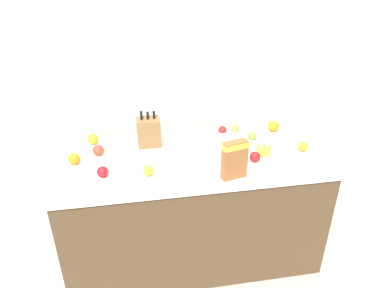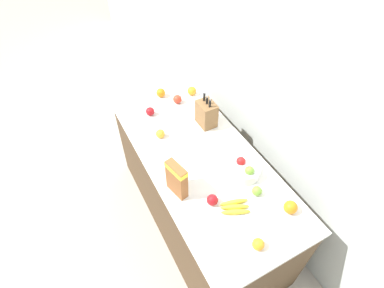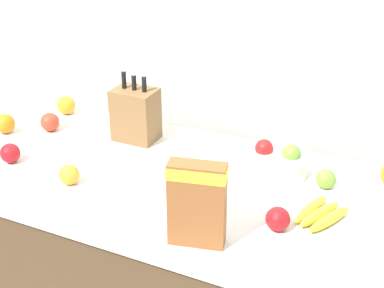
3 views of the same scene
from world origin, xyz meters
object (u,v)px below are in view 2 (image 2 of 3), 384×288
orange_back_center (192,91)px  orange_front_left (160,134)px  cereal_box (177,178)px  apple_leftmost (177,99)px  apple_rear (257,191)px  orange_mid_right (291,207)px  fruit_bowl (244,169)px  orange_by_cereal (258,244)px  apple_near_bananas (150,111)px  apple_rightmost (212,200)px  orange_mid_left (161,93)px  knife_block (206,114)px  banana_bunch (235,207)px

orange_back_center → orange_front_left: 0.60m
cereal_box → apple_leftmost: bearing=140.7°
apple_rear → orange_mid_right: 0.23m
fruit_bowl → apple_leftmost: size_ratio=3.10×
orange_by_cereal → orange_mid_right: 0.34m
fruit_bowl → orange_front_left: (-0.60, -0.36, -0.01)m
apple_near_bananas → apple_rear: bearing=16.0°
cereal_box → apple_leftmost: 0.95m
apple_rightmost → apple_near_bananas: bearing=-179.3°
orange_front_left → orange_mid_right: size_ratio=0.82×
cereal_box → orange_mid_left: bearing=148.9°
apple_rear → orange_by_cereal: size_ratio=0.94×
apple_near_bananas → orange_mid_left: (-0.19, 0.18, 0.00)m
apple_rear → apple_rightmost: apple_rightmost is taller
knife_block → orange_mid_left: 0.54m
orange_front_left → knife_block: bearing=85.5°
fruit_bowl → apple_near_bananas: 0.95m
cereal_box → orange_mid_right: 0.73m
orange_front_left → orange_mid_right: orange_mid_right is taller
banana_bunch → apple_rear: apple_rear is taller
fruit_bowl → orange_back_center: fruit_bowl is taller
apple_leftmost → orange_mid_left: orange_mid_left is taller
cereal_box → apple_rear: 0.53m
orange_by_cereal → banana_bunch: bearing=174.4°
orange_mid_left → banana_bunch: bearing=-2.8°
banana_bunch → apple_rightmost: 0.15m
apple_rear → orange_back_center: (-1.16, 0.14, 0.01)m
apple_leftmost → orange_by_cereal: bearing=-7.3°
cereal_box → fruit_bowl: (0.08, 0.47, -0.10)m
knife_block → cereal_box: knife_block is taller
knife_block → orange_mid_left: size_ratio=3.81×
cereal_box → orange_by_cereal: bearing=9.5°
apple_rightmost → orange_front_left: 0.71m
banana_bunch → orange_front_left: orange_front_left is taller
knife_block → apple_near_bananas: 0.48m
apple_leftmost → orange_mid_left: bearing=-149.1°
cereal_box → banana_bunch: size_ratio=1.19×
apple_leftmost → orange_front_left: 0.45m
cereal_box → apple_leftmost: (-0.85, 0.42, -0.10)m
cereal_box → fruit_bowl: bearing=67.7°
orange_front_left → orange_mid_left: bearing=155.6°
banana_bunch → apple_leftmost: apple_leftmost is taller
apple_rear → orange_front_left: size_ratio=0.95×
apple_rear → orange_back_center: size_ratio=0.84×
cereal_box → orange_by_cereal: cereal_box is taller
orange_back_center → orange_mid_right: bearing=-1.2°
orange_front_left → orange_by_cereal: bearing=6.5°
apple_rear → orange_by_cereal: 0.37m
cereal_box → orange_mid_right: cereal_box is taller
orange_back_center → banana_bunch: bearing=-15.3°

